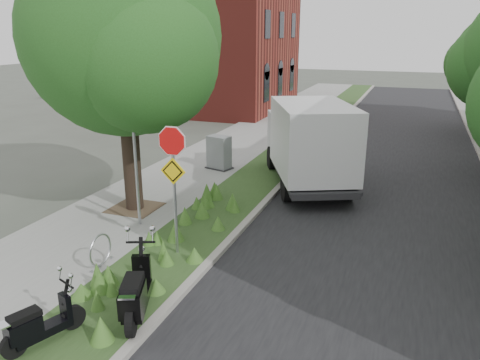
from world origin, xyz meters
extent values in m
plane|color=#4C5147|center=(0.00, 0.00, 0.00)|extent=(120.00, 120.00, 0.00)
cube|color=gray|center=(-4.25, 10.00, 0.06)|extent=(3.50, 60.00, 0.12)
cube|color=#2D481F|center=(-1.50, 10.00, 0.06)|extent=(2.00, 60.00, 0.12)
cube|color=#9E9991|center=(-0.50, 10.00, 0.07)|extent=(0.20, 60.00, 0.13)
cube|color=black|center=(3.00, 10.00, 0.01)|extent=(7.00, 60.00, 0.01)
cylinder|color=black|center=(-4.00, 2.80, 2.36)|extent=(0.52, 0.52, 4.48)
sphere|color=#24521B|center=(-4.00, 2.80, 5.08)|extent=(5.40, 5.40, 5.40)
sphere|color=#24521B|center=(-5.21, 3.61, 4.41)|extent=(4.05, 4.05, 4.05)
sphere|color=#24521B|center=(-2.92, 2.12, 4.54)|extent=(3.78, 3.78, 3.78)
cube|color=#473828|center=(-4.00, 2.80, 0.12)|extent=(1.40, 1.40, 0.01)
cylinder|color=#A5A8AD|center=(-3.20, 1.80, 2.12)|extent=(0.08, 0.08, 4.00)
torus|color=#A5A8AD|center=(-2.70, -0.60, 0.50)|extent=(0.05, 0.77, 0.77)
cube|color=#A5A8AD|center=(-2.70, -0.96, 0.14)|extent=(0.06, 0.06, 0.04)
cube|color=#A5A8AD|center=(-2.70, -0.24, 0.14)|extent=(0.06, 0.06, 0.04)
cylinder|color=#A5A8AD|center=(-1.40, 0.60, 1.62)|extent=(0.07, 0.07, 3.00)
cylinder|color=red|center=(-1.40, 0.57, 2.87)|extent=(0.86, 0.03, 0.86)
cylinder|color=white|center=(-1.40, 0.58, 2.87)|extent=(0.94, 0.02, 0.94)
cube|color=yellow|center=(-1.40, 0.57, 2.17)|extent=(0.64, 0.03, 0.64)
cube|color=maroon|center=(-9.50, 22.00, 4.00)|extent=(9.00, 10.00, 8.00)
sphere|color=#24521B|center=(6.14, 18.57, 3.67)|extent=(2.85, 2.85, 2.85)
cylinder|color=black|center=(-1.13, -1.31, 0.40)|extent=(0.34, 0.58, 0.57)
cylinder|color=black|center=(-0.61, -2.56, 0.40)|extent=(0.34, 0.58, 0.57)
cube|color=black|center=(-0.85, -1.98, 0.43)|extent=(0.82, 1.30, 0.20)
cube|color=black|center=(-0.71, -2.34, 0.69)|extent=(0.63, 0.81, 0.44)
cube|color=black|center=(-0.73, -2.29, 0.97)|extent=(0.55, 0.73, 0.13)
cylinder|color=black|center=(-1.70, -2.74, 0.34)|extent=(0.25, 0.45, 0.44)
cylinder|color=black|center=(-2.08, -3.73, 0.34)|extent=(0.25, 0.45, 0.44)
cube|color=black|center=(-1.91, -3.28, 0.36)|extent=(0.62, 1.02, 0.15)
cube|color=black|center=(-2.01, -3.56, 0.56)|extent=(0.48, 0.63, 0.34)
cube|color=black|center=(-2.00, -3.52, 0.78)|extent=(0.42, 0.57, 0.10)
cube|color=#262628|center=(0.30, 7.12, 0.53)|extent=(4.19, 5.87, 0.19)
cube|color=#B7BABC|center=(-0.59, 9.06, 1.41)|extent=(2.54, 2.21, 1.66)
cube|color=silver|center=(0.54, 6.60, 1.83)|extent=(3.73, 4.54, 2.29)
cube|color=#262628|center=(-3.29, 7.64, 0.14)|extent=(1.09, 0.86, 0.04)
cube|color=gray|center=(-3.29, 7.64, 0.76)|extent=(0.96, 0.73, 1.27)
camera|label=1|loc=(3.62, -8.44, 5.21)|focal=35.00mm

